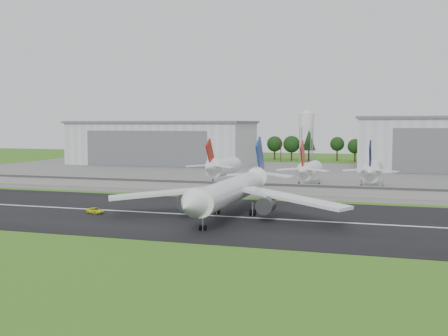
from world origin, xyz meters
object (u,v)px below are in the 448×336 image
(main_airliner, at_px, (230,197))
(parked_jet_navy, at_px, (372,171))
(parked_jet_red_a, at_px, (221,167))
(parked_jet_red_b, at_px, (308,170))
(ground_vehicle, at_px, (95,211))

(main_airliner, distance_m, parked_jet_navy, 72.83)
(parked_jet_red_a, height_order, parked_jet_navy, parked_jet_red_a)
(main_airliner, height_order, parked_jet_navy, main_airliner)
(parked_jet_red_b, distance_m, parked_jet_navy, 21.06)
(ground_vehicle, xyz_separation_m, parked_jet_red_b, (40.14, 71.94, 5.23))
(ground_vehicle, xyz_separation_m, parked_jet_navy, (61.19, 71.99, 5.53))
(main_airliner, distance_m, parked_jet_red_b, 67.39)
(ground_vehicle, height_order, parked_jet_red_b, parked_jet_red_b)
(parked_jet_red_a, relative_size, parked_jet_navy, 1.00)
(parked_jet_navy, bearing_deg, ground_vehicle, -130.36)
(ground_vehicle, xyz_separation_m, parked_jet_red_a, (8.57, 72.00, 5.63))
(parked_jet_red_a, bearing_deg, parked_jet_navy, -0.01)
(ground_vehicle, bearing_deg, main_airliner, -59.05)
(ground_vehicle, height_order, parked_jet_red_a, parked_jet_red_a)
(ground_vehicle, distance_m, parked_jet_navy, 94.65)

